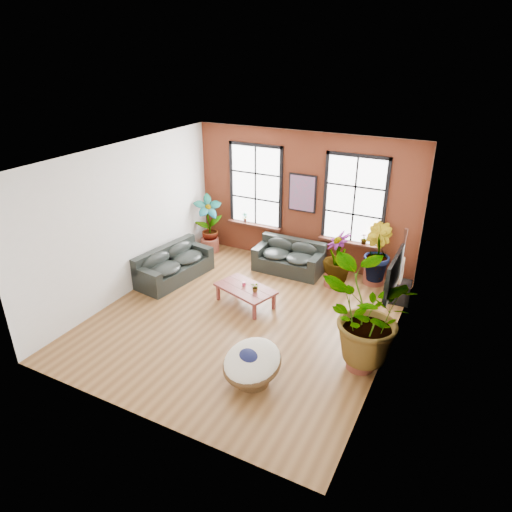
{
  "coord_description": "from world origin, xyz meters",
  "views": [
    {
      "loc": [
        4.07,
        -7.32,
        5.39
      ],
      "look_at": [
        0.0,
        0.6,
        1.25
      ],
      "focal_mm": 32.0,
      "sensor_mm": 36.0,
      "label": 1
    }
  ],
  "objects_px": {
    "sofa_left": "(173,265)",
    "papasan_chair": "(252,363)",
    "sofa_back": "(289,258)",
    "coffee_table": "(245,289)"
  },
  "relations": [
    {
      "from": "sofa_left",
      "to": "papasan_chair",
      "type": "relative_size",
      "value": 1.59
    },
    {
      "from": "sofa_back",
      "to": "sofa_left",
      "type": "bearing_deg",
      "value": -144.18
    },
    {
      "from": "sofa_left",
      "to": "papasan_chair",
      "type": "distance_m",
      "value": 4.41
    },
    {
      "from": "sofa_left",
      "to": "coffee_table",
      "type": "xyz_separation_m",
      "value": [
        2.22,
        -0.3,
        0.01
      ]
    },
    {
      "from": "coffee_table",
      "to": "papasan_chair",
      "type": "bearing_deg",
      "value": -41.66
    },
    {
      "from": "coffee_table",
      "to": "sofa_left",
      "type": "bearing_deg",
      "value": -170.07
    },
    {
      "from": "sofa_back",
      "to": "coffee_table",
      "type": "distance_m",
      "value": 2.05
    },
    {
      "from": "sofa_left",
      "to": "coffee_table",
      "type": "height_order",
      "value": "sofa_left"
    },
    {
      "from": "coffee_table",
      "to": "papasan_chair",
      "type": "relative_size",
      "value": 1.12
    },
    {
      "from": "sofa_back",
      "to": "coffee_table",
      "type": "xyz_separation_m",
      "value": [
        -0.2,
        -2.04,
        0.01
      ]
    }
  ]
}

